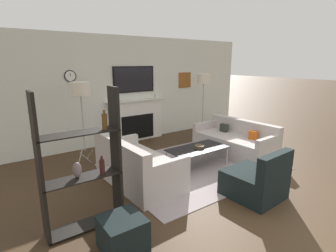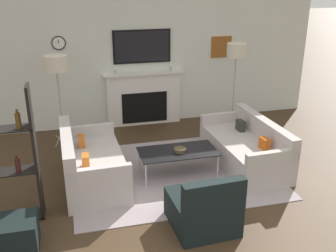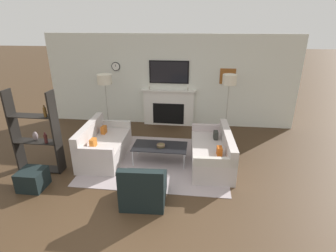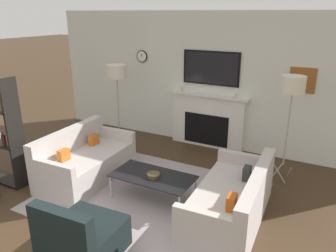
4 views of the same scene
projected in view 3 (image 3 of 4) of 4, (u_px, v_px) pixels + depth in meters
The scene contains 12 objects.
ground_plane at pixel (134, 232), 4.02m from camera, with size 60.00×60.00×0.00m, color #3D2A1A.
fireplace_wall at pixel (169, 85), 7.86m from camera, with size 7.43×0.28×2.70m.
area_rug at pixel (157, 160), 6.11m from camera, with size 3.16×2.52×0.01m.
couch_left at pixel (103, 146), 6.14m from camera, with size 0.93×1.70×0.83m.
couch_right at pixel (213, 153), 5.87m from camera, with size 0.93×1.86×0.76m.
armchair at pixel (144, 189), 4.63m from camera, with size 0.80×0.84×0.80m.
coffee_table at pixel (160, 147), 5.91m from camera, with size 1.22×0.63×0.40m.
decorative_bowl at pixel (161, 145), 5.87m from camera, with size 0.20×0.20×0.06m.
floor_lamp_left at pixel (105, 80), 7.12m from camera, with size 0.39×0.39×1.69m.
floor_lamp_right at pixel (229, 81), 6.73m from camera, with size 0.36×0.36×1.76m.
shelf_unit at pixel (36, 135), 5.41m from camera, with size 0.96×0.28×1.77m.
ottoman at pixel (33, 179), 5.03m from camera, with size 0.46×0.46×0.38m.
Camera 3 is at (0.89, -3.03, 3.02)m, focal length 28.00 mm.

